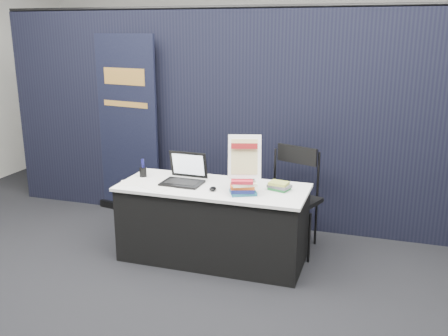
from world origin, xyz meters
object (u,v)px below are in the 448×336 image
Objects in this scene: info_sign at (245,157)px; pullup_banner at (128,136)px; display_table at (213,223)px; book_stack_short at (280,186)px; stacking_chair at (292,195)px; laptop at (184,176)px; book_stack_tall at (243,186)px.

pullup_banner is (-1.76, 1.06, -0.14)m from info_sign.
display_table is 1.80m from pullup_banner.
stacking_chair is at bearing 81.86° from book_stack_short.
info_sign is (-0.29, -0.19, 0.30)m from book_stack_short.
laptop is 1.11m from stacking_chair.
pullup_banner is at bearing 148.11° from book_stack_tall.
book_stack_short is at bearing -12.68° from pullup_banner.
info_sign is (0.34, -0.11, 0.71)m from display_table.
pullup_banner is (-1.76, 1.09, 0.13)m from book_stack_tall.
stacking_chair is at bearing 25.84° from laptop.
book_stack_tall is 0.25× the size of stacking_chair.
stacking_chair reaches higher than book_stack_tall.
laptop is 0.66m from book_stack_tall.
book_stack_short is 0.52× the size of info_sign.
pullup_banner is (-1.11, 0.93, 0.13)m from laptop.
pullup_banner is (-2.04, 0.87, 0.16)m from book_stack_short.
pullup_banner reaches higher than book_stack_short.
book_stack_short is at bearing 17.82° from info_sign.
stacking_chair reaches higher than laptop.
display_table is 4.63× the size of laptop.
info_sign is 2.06m from pullup_banner.
laptop reaches higher than book_stack_tall.
laptop is at bearing -176.06° from book_stack_short.
laptop is 0.96× the size of info_sign.
pullup_banner reaches higher than info_sign.
info_sign is (0.64, -0.13, 0.27)m from laptop.
display_table is at bearing -1.54° from laptop.
laptop is 0.18× the size of pullup_banner.
laptop is 0.37× the size of stacking_chair.
display_table is 0.53m from laptop.
laptop is at bearing 166.04° from book_stack_tall.
info_sign reaches higher than stacking_chair.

